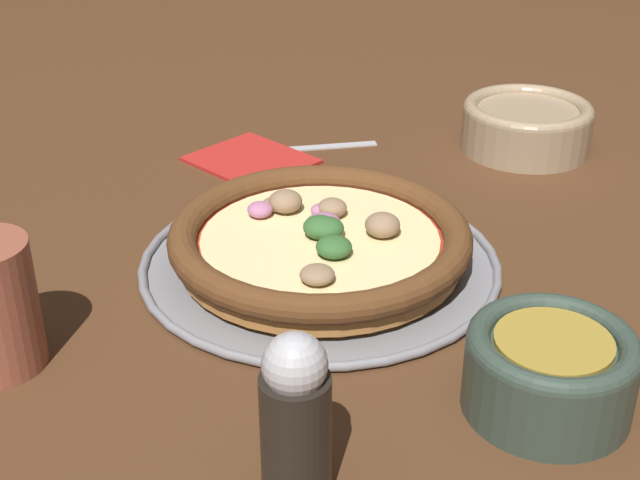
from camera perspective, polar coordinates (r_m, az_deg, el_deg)
ground_plane at (r=0.80m, az=0.00°, el=-1.70°), size 3.00×3.00×0.00m
pizza_tray at (r=0.80m, az=0.00°, el=-1.45°), size 0.32×0.32×0.01m
pizza at (r=0.79m, az=0.00°, el=0.04°), size 0.27×0.27×0.04m
bowl_near at (r=0.64m, az=14.50°, el=-7.92°), size 0.12×0.12×0.06m
bowl_far at (r=1.06m, az=13.08°, el=7.23°), size 0.15×0.15×0.06m
napkin at (r=1.01m, az=-4.45°, el=5.21°), size 0.16×0.15×0.01m
fork at (r=1.04m, az=-1.46°, el=5.90°), size 0.16×0.09×0.00m
pepper_shaker at (r=0.54m, az=-1.57°, el=-11.40°), size 0.04×0.04×0.12m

